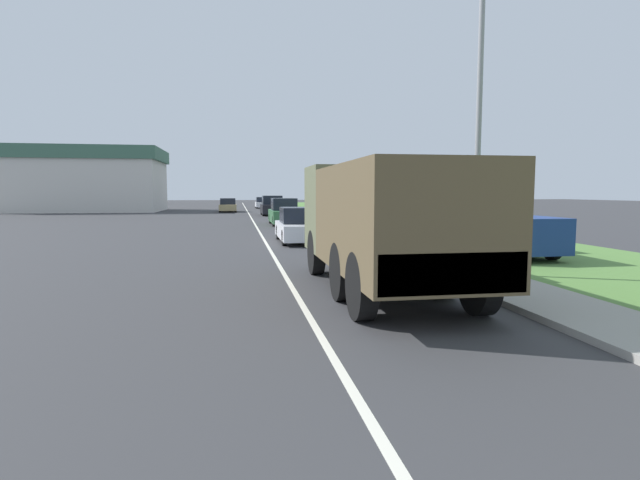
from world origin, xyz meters
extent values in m
plane|color=#38383A|center=(0.00, 40.00, 0.00)|extent=(180.00, 180.00, 0.00)
cube|color=silver|center=(0.00, 40.00, 0.00)|extent=(0.12, 120.00, 0.00)
cube|color=#9E9B93|center=(4.50, 40.00, 0.06)|extent=(1.80, 120.00, 0.12)
cube|color=#56843D|center=(8.90, 40.00, 0.01)|extent=(7.00, 120.00, 0.02)
cube|color=#606647|center=(1.84, 15.28, 1.67)|extent=(2.36, 1.95, 2.15)
cube|color=brown|center=(1.84, 11.79, 1.60)|extent=(2.36, 5.02, 2.01)
cube|color=#606647|center=(1.84, 9.33, 0.94)|extent=(2.24, 0.10, 0.60)
cube|color=red|center=(0.96, 9.31, 1.14)|extent=(0.12, 0.06, 0.12)
cube|color=red|center=(2.73, 9.31, 1.14)|extent=(0.12, 0.06, 0.12)
cylinder|color=black|center=(0.81, 15.18, 0.56)|extent=(0.30, 1.13, 1.13)
cylinder|color=black|center=(2.87, 15.18, 0.56)|extent=(0.30, 1.13, 1.13)
cylinder|color=black|center=(0.81, 10.54, 0.56)|extent=(0.30, 1.13, 1.13)
cylinder|color=black|center=(2.87, 10.54, 0.56)|extent=(0.30, 1.13, 1.13)
cylinder|color=black|center=(0.81, 12.05, 0.56)|extent=(0.30, 1.13, 1.13)
cylinder|color=black|center=(2.87, 12.05, 0.56)|extent=(0.30, 1.13, 1.13)
cube|color=silver|center=(1.49, 23.35, 0.49)|extent=(1.86, 4.27, 0.62)
cube|color=black|center=(1.49, 23.44, 1.12)|extent=(1.64, 1.92, 0.65)
cylinder|color=black|center=(0.66, 24.72, 0.32)|extent=(0.20, 0.64, 0.64)
cylinder|color=black|center=(2.32, 24.72, 0.32)|extent=(0.20, 0.64, 0.64)
cylinder|color=black|center=(0.66, 21.99, 0.32)|extent=(0.20, 0.64, 0.64)
cylinder|color=black|center=(2.32, 21.99, 0.32)|extent=(0.20, 0.64, 0.64)
cube|color=#336B3D|center=(1.82, 34.38, 0.55)|extent=(1.70, 4.81, 0.75)
cube|color=black|center=(1.82, 34.47, 1.31)|extent=(1.50, 2.16, 0.76)
cylinder|color=black|center=(1.06, 35.92, 0.32)|extent=(0.20, 0.64, 0.64)
cylinder|color=black|center=(2.57, 35.92, 0.32)|extent=(0.20, 0.64, 0.64)
cylinder|color=black|center=(1.06, 32.84, 0.32)|extent=(0.20, 0.64, 0.64)
cylinder|color=black|center=(2.57, 32.84, 0.32)|extent=(0.20, 0.64, 0.64)
cube|color=black|center=(1.99, 47.36, 0.57)|extent=(1.93, 4.49, 0.79)
cube|color=black|center=(1.99, 47.45, 1.35)|extent=(1.69, 2.02, 0.79)
cylinder|color=black|center=(1.13, 48.79, 0.32)|extent=(0.20, 0.64, 0.64)
cylinder|color=black|center=(2.86, 48.79, 0.32)|extent=(0.20, 0.64, 0.64)
cylinder|color=black|center=(1.13, 45.92, 0.32)|extent=(0.20, 0.64, 0.64)
cylinder|color=black|center=(2.86, 45.92, 0.32)|extent=(0.20, 0.64, 0.64)
cube|color=tan|center=(-2.02, 55.66, 0.48)|extent=(1.75, 4.71, 0.60)
cube|color=black|center=(-2.02, 55.76, 1.10)|extent=(1.54, 2.12, 0.64)
cylinder|color=black|center=(-2.79, 57.17, 0.32)|extent=(0.20, 0.64, 0.64)
cylinder|color=black|center=(-1.24, 57.17, 0.32)|extent=(0.20, 0.64, 0.64)
cylinder|color=black|center=(-2.79, 54.16, 0.32)|extent=(0.20, 0.64, 0.64)
cylinder|color=black|center=(-1.24, 54.16, 0.32)|extent=(0.20, 0.64, 0.64)
cube|color=silver|center=(2.19, 66.83, 0.48)|extent=(1.84, 4.28, 0.60)
cube|color=black|center=(2.19, 66.92, 1.09)|extent=(1.62, 1.93, 0.63)
cylinder|color=black|center=(1.37, 68.20, 0.32)|extent=(0.20, 0.64, 0.64)
cylinder|color=black|center=(3.01, 68.20, 0.32)|extent=(0.20, 0.64, 0.64)
cylinder|color=black|center=(1.37, 65.46, 0.32)|extent=(0.20, 0.64, 0.64)
cylinder|color=black|center=(3.01, 65.46, 0.32)|extent=(0.20, 0.64, 0.64)
cube|color=navy|center=(7.45, 18.18, 0.73)|extent=(1.99, 5.19, 0.96)
cube|color=black|center=(7.45, 19.68, 1.58)|extent=(1.83, 2.18, 0.75)
cube|color=navy|center=(7.45, 17.09, 1.27)|extent=(1.99, 3.01, 0.12)
cylinder|color=black|center=(6.58, 19.89, 0.40)|extent=(0.24, 0.76, 0.76)
cylinder|color=black|center=(8.32, 19.89, 0.40)|extent=(0.24, 0.76, 0.76)
cylinder|color=black|center=(6.58, 16.47, 0.40)|extent=(0.24, 0.76, 0.76)
cylinder|color=black|center=(8.32, 16.47, 0.40)|extent=(0.24, 0.76, 0.76)
cylinder|color=gray|center=(4.75, 14.42, 4.16)|extent=(0.14, 0.14, 8.07)
cube|color=#3D7042|center=(6.20, 16.65, 0.37)|extent=(0.55, 0.45, 0.70)
cube|color=beige|center=(-17.25, 59.71, 2.67)|extent=(15.90, 10.27, 5.33)
cube|color=#3D6651|center=(-17.25, 59.71, 6.00)|extent=(16.53, 10.68, 1.33)
camera|label=1|loc=(-1.19, 2.74, 2.10)|focal=28.00mm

